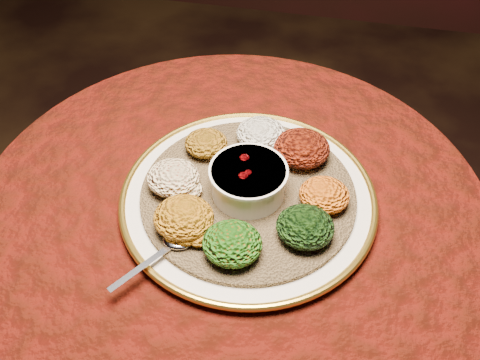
# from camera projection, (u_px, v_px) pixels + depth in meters

# --- Properties ---
(table) EXTENTS (0.96, 0.96, 0.73)m
(table) POSITION_uv_depth(u_px,v_px,m) (232.00, 258.00, 1.12)
(table) COLOR black
(table) RESTS_ON ground
(platter) EXTENTS (0.48, 0.48, 0.02)m
(platter) POSITION_uv_depth(u_px,v_px,m) (248.00, 198.00, 0.98)
(platter) COLOR beige
(platter) RESTS_ON table
(injera) EXTENTS (0.42, 0.42, 0.01)m
(injera) POSITION_uv_depth(u_px,v_px,m) (248.00, 194.00, 0.97)
(injera) COLOR olive
(injera) RESTS_ON platter
(stew_bowl) EXTENTS (0.14, 0.14, 0.06)m
(stew_bowl) POSITION_uv_depth(u_px,v_px,m) (248.00, 179.00, 0.94)
(stew_bowl) COLOR white
(stew_bowl) RESTS_ON injera
(spoon) EXTENTS (0.10, 0.13, 0.01)m
(spoon) POSITION_uv_depth(u_px,v_px,m) (172.00, 245.00, 0.88)
(spoon) COLOR silver
(spoon) RESTS_ON injera
(portion_ayib) EXTENTS (0.10, 0.09, 0.05)m
(portion_ayib) POSITION_uv_depth(u_px,v_px,m) (261.00, 134.00, 1.04)
(portion_ayib) COLOR beige
(portion_ayib) RESTS_ON injera
(portion_kitfo) EXTENTS (0.11, 0.10, 0.05)m
(portion_kitfo) POSITION_uv_depth(u_px,v_px,m) (302.00, 148.00, 1.01)
(portion_kitfo) COLOR black
(portion_kitfo) RESTS_ON injera
(portion_tikil) EXTENTS (0.09, 0.08, 0.04)m
(portion_tikil) POSITION_uv_depth(u_px,v_px,m) (324.00, 195.00, 0.93)
(portion_tikil) COLOR #AA610E
(portion_tikil) RESTS_ON injera
(portion_gomen) EXTENTS (0.10, 0.09, 0.05)m
(portion_gomen) POSITION_uv_depth(u_px,v_px,m) (305.00, 227.00, 0.88)
(portion_gomen) COLOR black
(portion_gomen) RESTS_ON injera
(portion_mixveg) EXTENTS (0.10, 0.09, 0.05)m
(portion_mixveg) POSITION_uv_depth(u_px,v_px,m) (232.00, 243.00, 0.86)
(portion_mixveg) COLOR #943F09
(portion_mixveg) RESTS_ON injera
(portion_kik) EXTENTS (0.10, 0.10, 0.05)m
(portion_kik) POSITION_uv_depth(u_px,v_px,m) (184.00, 218.00, 0.89)
(portion_kik) COLOR #A4600E
(portion_kik) RESTS_ON injera
(portion_timatim) EXTENTS (0.10, 0.09, 0.05)m
(portion_timatim) POSITION_uv_depth(u_px,v_px,m) (173.00, 178.00, 0.96)
(portion_timatim) COLOR maroon
(portion_timatim) RESTS_ON injera
(portion_shiro) EXTENTS (0.08, 0.08, 0.04)m
(portion_shiro) POSITION_uv_depth(u_px,v_px,m) (206.00, 143.00, 1.03)
(portion_shiro) COLOR #895510
(portion_shiro) RESTS_ON injera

